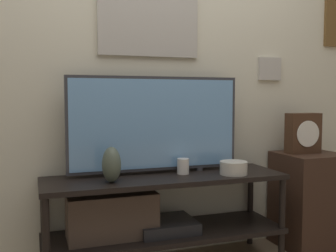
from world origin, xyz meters
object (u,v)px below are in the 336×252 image
television (155,124)px  candle_jar (183,166)px  mantel_clock (303,133)px  vase_wide_bowl (234,168)px  vase_urn_stoneware (111,165)px

television → candle_jar: television is taller
candle_jar → mantel_clock: size_ratio=0.34×
television → mantel_clock: size_ratio=3.90×
vase_wide_bowl → mantel_clock: (0.63, 0.14, 0.19)m
vase_urn_stoneware → candle_jar: vase_urn_stoneware is taller
television → mantel_clock: (1.08, -0.05, -0.09)m
television → mantel_clock: 1.09m
vase_wide_bowl → mantel_clock: bearing=12.8°
mantel_clock → candle_jar: bearing=-178.4°
television → vase_urn_stoneware: bearing=-151.2°
mantel_clock → vase_wide_bowl: bearing=-167.2°
vase_urn_stoneware → mantel_clock: size_ratio=0.72×
vase_wide_bowl → candle_jar: bearing=157.9°
vase_wide_bowl → vase_urn_stoneware: 0.77m
television → mantel_clock: television is taller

